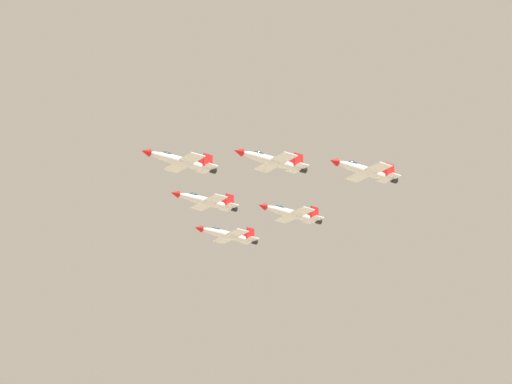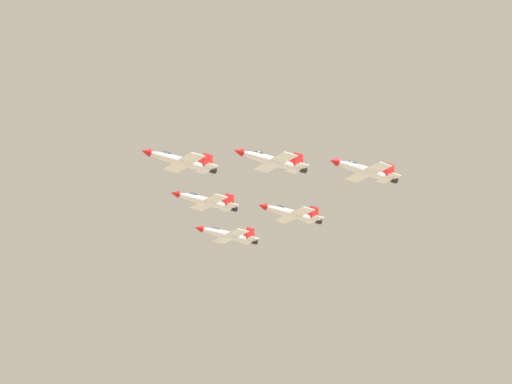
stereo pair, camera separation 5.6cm
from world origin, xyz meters
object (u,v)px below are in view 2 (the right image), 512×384
at_px(jet_lead, 181,161).
at_px(jet_right_wingman, 206,201).
at_px(jet_left_wingman, 272,161).
at_px(jet_slot_rear, 291,213).
at_px(jet_left_outer, 365,171).
at_px(jet_right_outer, 228,235).

height_order(jet_lead, jet_right_wingman, jet_lead).
xyz_separation_m(jet_lead, jet_left_wingman, (9.50, -17.38, -0.55)).
bearing_deg(jet_slot_rear, jet_right_wingman, -40.92).
xyz_separation_m(jet_left_wingman, jet_slot_rear, (18.69, 6.57, -4.81)).
relative_size(jet_left_outer, jet_right_outer, 1.03).
distance_m(jet_right_wingman, jet_right_outer, 19.86).
bearing_deg(jet_lead, jet_left_wingman, 139.99).
distance_m(jet_lead, jet_right_wingman, 19.89).
bearing_deg(jet_left_wingman, jet_left_outer, 140.78).
bearing_deg(jet_slot_rear, jet_lead, -0.56).
bearing_deg(jet_right_outer, jet_lead, 40.86).
height_order(jet_lead, jet_left_wingman, jet_lead).
relative_size(jet_lead, jet_right_outer, 1.03).
xyz_separation_m(jet_right_wingman, jet_left_outer, (0.31, -41.34, -1.79)).
xyz_separation_m(jet_left_outer, jet_slot_rear, (9.19, 23.96, -1.86)).
height_order(jet_right_wingman, jet_right_outer, jet_right_wingman).
distance_m(jet_right_wingman, jet_left_outer, 41.38).
bearing_deg(jet_right_wingman, jet_right_outer, -139.16).
bearing_deg(jet_left_wingman, jet_slot_rear, -138.49).
relative_size(jet_left_wingman, jet_right_wingman, 1.05).
height_order(jet_left_wingman, jet_right_wingman, jet_left_wingman).
bearing_deg(jet_right_wingman, jet_left_wingman, 90.47).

